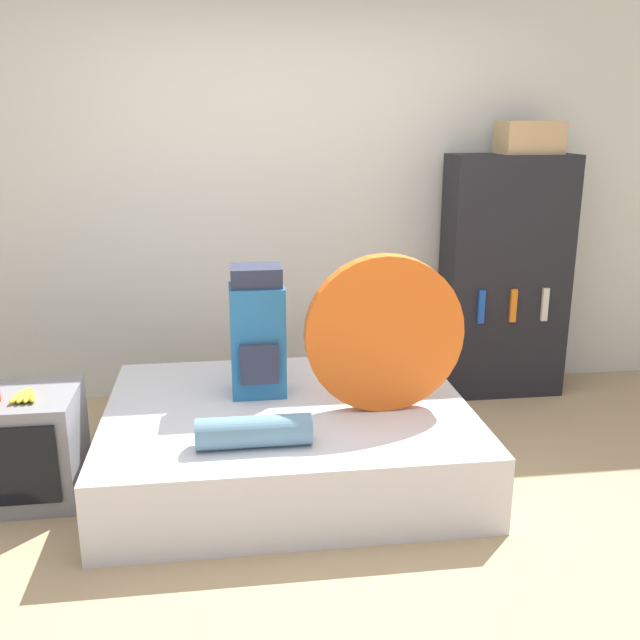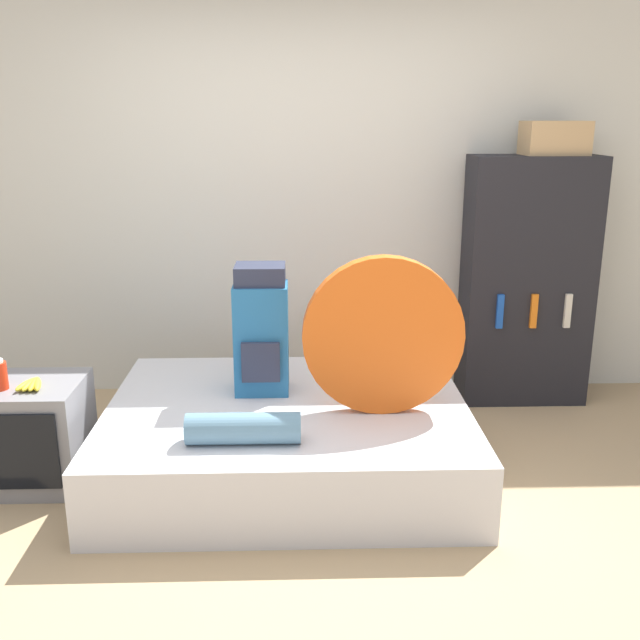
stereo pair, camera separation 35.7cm
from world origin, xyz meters
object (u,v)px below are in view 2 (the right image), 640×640
at_px(sleeping_roll, 244,428).
at_px(bookshelf, 527,282).
at_px(backpack, 261,331).
at_px(tent_bag, 383,336).
at_px(television, 32,433).
at_px(cardboard_box, 555,138).

distance_m(sleeping_roll, bookshelf, 2.25).
xyz_separation_m(backpack, sleeping_roll, (-0.05, -0.65, -0.26)).
bearing_deg(backpack, bookshelf, 24.82).
bearing_deg(sleeping_roll, tent_bag, 27.56).
bearing_deg(backpack, television, -166.36).
xyz_separation_m(backpack, bookshelf, (1.66, 0.77, 0.08)).
relative_size(tent_bag, television, 1.49).
distance_m(sleeping_roll, television, 1.17).
xyz_separation_m(backpack, television, (-1.15, -0.28, -0.44)).
height_order(backpack, cardboard_box, cardboard_box).
height_order(tent_bag, bookshelf, bookshelf).
bearing_deg(backpack, sleeping_roll, -94.85).
bearing_deg(television, backpack, 13.64).
bearing_deg(tent_bag, backpack, 153.91).
bearing_deg(bookshelf, cardboard_box, 4.50).
distance_m(tent_bag, cardboard_box, 1.81).
bearing_deg(bookshelf, tent_bag, -134.41).
relative_size(sleeping_roll, television, 0.98).
distance_m(backpack, tent_bag, 0.69).
height_order(tent_bag, television, tent_bag).
relative_size(sleeping_roll, bookshelf, 0.33).
relative_size(tent_bag, bookshelf, 0.50).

